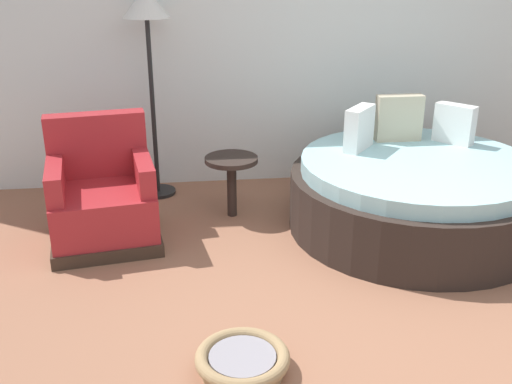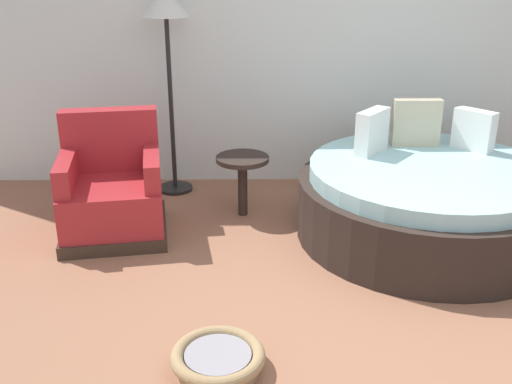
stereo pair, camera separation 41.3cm
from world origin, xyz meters
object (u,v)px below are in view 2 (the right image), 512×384
(round_daybed, at_px, (426,201))
(red_armchair, at_px, (113,193))
(pet_basket, at_px, (218,360))
(floor_lamp, at_px, (166,22))
(side_table, at_px, (242,167))

(round_daybed, xyz_separation_m, red_armchair, (-2.45, 0.10, 0.03))
(pet_basket, xyz_separation_m, floor_lamp, (-0.53, 2.63, 1.46))
(red_armchair, height_order, pet_basket, red_armchair)
(round_daybed, xyz_separation_m, floor_lamp, (-2.08, 0.99, 1.24))
(side_table, bearing_deg, floor_lamp, 138.27)
(round_daybed, distance_m, side_table, 1.50)
(red_armchair, distance_m, floor_lamp, 1.54)
(side_table, xyz_separation_m, floor_lamp, (-0.64, 0.57, 1.11))
(red_armchair, bearing_deg, round_daybed, -2.36)
(round_daybed, bearing_deg, side_table, 163.65)
(red_armchair, xyz_separation_m, floor_lamp, (0.38, 0.89, 1.20))
(red_armchair, bearing_deg, floor_lamp, 67.22)
(round_daybed, distance_m, pet_basket, 2.26)
(floor_lamp, bearing_deg, pet_basket, -78.55)
(side_table, distance_m, floor_lamp, 1.40)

